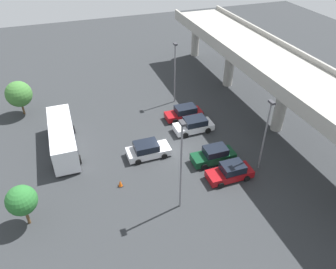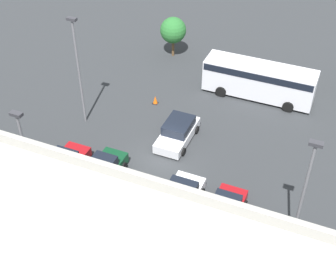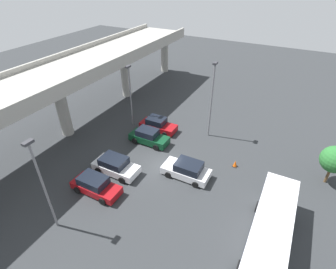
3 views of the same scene
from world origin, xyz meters
The scene contains 13 objects.
ground_plane centered at (0.00, 0.00, 0.00)m, with size 102.75×102.75×0.00m, color #2D3033.
highway_overpass centered at (0.00, 13.07, 6.44)m, with size 49.25×7.41×7.93m.
parked_car_0 centered at (-5.75, 3.89, 0.74)m, with size 2.04×4.48×1.57m.
parked_car_1 centered at (-2.84, 3.93, 0.77)m, with size 2.21×4.47×1.63m.
parked_car_2 centered at (-0.20, -2.34, 0.75)m, with size 2.25×4.46×1.60m.
parked_car_3 centered at (2.84, 3.67, 0.77)m, with size 2.01×4.41×1.66m.
parked_car_4 centered at (5.60, 4.08, 0.73)m, with size 2.08×4.38×1.59m.
shuttle_bus centered at (-4.17, -10.36, 1.71)m, with size 9.09×2.73×2.86m.
lamp_post_near_aisle centered at (7.34, -1.69, 5.03)m, with size 0.70×0.35×8.67m.
lamp_post_mid_lot centered at (-9.92, 4.18, 4.64)m, with size 0.70×0.35×7.90m.
lamp_post_by_overpass centered at (5.23, 7.44, 4.44)m, with size 0.70×0.35×7.52m.
tree_front_right centered at (5.01, -13.98, 2.62)m, with size 2.42×2.42×3.84m.
traffic_cone centered at (3.28, -6.01, 0.33)m, with size 0.44×0.44×0.70m.
Camera 3 is at (-17.44, -9.41, 16.99)m, focal length 28.00 mm.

